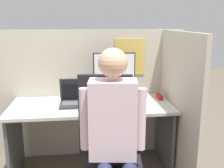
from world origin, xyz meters
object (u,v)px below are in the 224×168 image
at_px(monitor, 114,72).
at_px(stapler, 159,97).
at_px(laptop, 75,100).
at_px(paper_box, 114,95).
at_px(person, 115,131).
at_px(carrot_toy, 103,109).
at_px(office_chair, 109,149).
at_px(coffee_mug, 143,93).

bearing_deg(monitor, stapler, -7.83).
relative_size(monitor, laptop, 1.48).
relative_size(paper_box, stapler, 2.27).
bearing_deg(stapler, person, -122.67).
height_order(monitor, carrot_toy, monitor).
xyz_separation_m(monitor, laptop, (-0.42, -0.17, -0.24)).
relative_size(monitor, person, 0.33).
height_order(monitor, laptop, monitor).
bearing_deg(person, monitor, 83.21).
bearing_deg(stapler, paper_box, 172.48).
height_order(carrot_toy, person, person).
bearing_deg(carrot_toy, stapler, 28.48).
bearing_deg(person, stapler, 57.33).
distance_m(monitor, office_chair, 0.98).
xyz_separation_m(paper_box, office_chair, (-0.14, -0.85, -0.20)).
bearing_deg(paper_box, office_chair, -99.55).
distance_m(monitor, stapler, 0.56).
xyz_separation_m(paper_box, coffee_mug, (0.33, 0.01, 0.02)).
bearing_deg(carrot_toy, office_chair, -88.24).
height_order(paper_box, person, person).
xyz_separation_m(paper_box, laptop, (-0.42, -0.16, 0.02)).
distance_m(paper_box, coffee_mug, 0.33).
bearing_deg(office_chair, coffee_mug, 61.35).
height_order(laptop, carrot_toy, laptop).
relative_size(carrot_toy, coffee_mug, 1.34).
xyz_separation_m(person, coffee_mug, (0.45, 1.03, -0.02)).
xyz_separation_m(stapler, person, (-0.61, -0.96, 0.04)).
bearing_deg(laptop, paper_box, 21.12).
height_order(paper_box, laptop, laptop).
height_order(paper_box, office_chair, office_chair).
xyz_separation_m(paper_box, monitor, (0.00, 0.00, 0.26)).
height_order(laptop, person, person).
bearing_deg(carrot_toy, laptop, 136.26).
bearing_deg(coffee_mug, office_chair, -118.65).
xyz_separation_m(stapler, carrot_toy, (-0.65, -0.35, -0.00)).
bearing_deg(paper_box, laptop, -158.88).
bearing_deg(person, office_chair, 97.03).
xyz_separation_m(paper_box, carrot_toy, (-0.16, -0.42, -0.01)).
bearing_deg(paper_box, stapler, -7.52).
relative_size(laptop, carrot_toy, 2.21).
relative_size(laptop, office_chair, 0.27).
height_order(stapler, carrot_toy, same).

